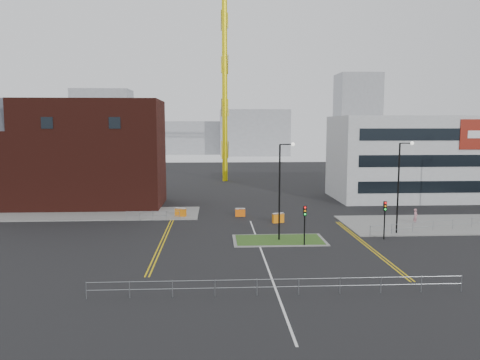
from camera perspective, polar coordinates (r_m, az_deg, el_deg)
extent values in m
plane|color=black|center=(36.36, 3.35, -10.51)|extent=(200.00, 200.00, 0.00)
cube|color=slate|center=(59.70, -18.67, -3.95)|extent=(28.00, 8.00, 0.12)
cube|color=slate|center=(56.05, 24.66, -4.90)|extent=(24.00, 10.00, 0.12)
cube|color=slate|center=(44.24, 4.78, -7.32)|extent=(8.60, 4.60, 0.08)
cube|color=#264717|center=(44.24, 4.78, -7.30)|extent=(8.00, 4.00, 0.12)
cube|color=#401610|center=(64.64, -17.49, 3.09)|extent=(18.00, 10.00, 14.00)
cube|color=black|center=(60.87, -22.47, 6.46)|extent=(1.40, 0.10, 1.40)
cube|color=black|center=(58.73, -15.04, 6.74)|extent=(1.40, 0.10, 1.40)
cube|color=#401610|center=(68.75, -27.16, 1.19)|extent=(6.00, 10.00, 10.00)
cube|color=#B3B6B8|center=(73.09, 21.13, 2.55)|extent=(25.00, 12.00, 12.00)
cube|color=black|center=(68.00, 23.07, -0.79)|extent=(22.00, 0.10, 1.60)
cube|color=black|center=(67.66, 23.21, 2.16)|extent=(22.00, 0.10, 1.60)
cube|color=black|center=(67.51, 23.35, 5.12)|extent=(22.00, 0.10, 1.60)
cylinder|color=yellow|center=(89.84, -1.88, 11.58)|extent=(1.00, 1.00, 36.67)
cylinder|color=black|center=(43.37, 4.83, -1.60)|extent=(0.16, 0.16, 9.00)
cylinder|color=black|center=(43.04, 5.69, 4.35)|extent=(1.20, 0.10, 0.10)
sphere|color=silver|center=(43.14, 6.48, 4.34)|extent=(0.36, 0.36, 0.36)
cylinder|color=black|center=(48.40, 18.72, -1.06)|extent=(0.16, 0.16, 9.00)
cylinder|color=black|center=(48.25, 19.58, 4.25)|extent=(1.20, 0.10, 0.10)
sphere|color=silver|center=(48.48, 20.24, 4.23)|extent=(0.36, 0.36, 0.36)
cylinder|color=black|center=(42.31, 7.87, -5.99)|extent=(0.12, 0.12, 3.00)
cube|color=black|center=(41.97, 7.90, -3.72)|extent=(0.28, 0.22, 0.90)
sphere|color=red|center=(41.79, 7.94, -3.35)|extent=(0.18, 0.18, 0.18)
sphere|color=orange|center=(41.84, 7.94, -3.75)|extent=(0.18, 0.18, 0.18)
sphere|color=#0CCC33|center=(41.90, 7.93, -4.16)|extent=(0.18, 0.18, 0.18)
cylinder|color=black|center=(46.34, 17.19, -5.11)|extent=(0.12, 0.12, 3.00)
cube|color=black|center=(46.03, 17.26, -3.04)|extent=(0.28, 0.22, 0.90)
sphere|color=red|center=(45.86, 17.33, -2.69)|extent=(0.18, 0.18, 0.18)
sphere|color=orange|center=(45.91, 17.32, -3.06)|extent=(0.18, 0.18, 0.18)
sphere|color=#0CCC33|center=(45.96, 17.30, -3.43)|extent=(0.18, 0.18, 0.18)
cylinder|color=gray|center=(30.38, 4.66, -11.96)|extent=(24.00, 0.04, 0.04)
cylinder|color=gray|center=(30.54, 4.65, -12.85)|extent=(24.00, 0.04, 0.04)
cylinder|color=gray|center=(31.33, -18.24, -12.66)|extent=(0.05, 0.05, 1.10)
cylinder|color=gray|center=(34.23, 25.40, -11.31)|extent=(0.05, 0.05, 1.10)
cylinder|color=gray|center=(53.86, -10.58, -3.77)|extent=(6.00, 0.04, 0.04)
cylinder|color=gray|center=(53.95, -10.57, -4.29)|extent=(6.00, 0.04, 0.04)
cylinder|color=gray|center=(54.42, -13.71, -4.28)|extent=(0.05, 0.05, 1.10)
cylinder|color=gray|center=(53.64, -7.38, -4.30)|extent=(0.05, 0.05, 1.10)
cylinder|color=gray|center=(53.00, 24.53, -4.44)|extent=(19.01, 5.04, 0.04)
cylinder|color=gray|center=(53.10, 24.50, -4.97)|extent=(19.01, 5.04, 0.04)
cylinder|color=gray|center=(47.13, 15.58, -6.04)|extent=(0.05, 0.05, 1.10)
cube|color=silver|center=(38.27, 3.01, -9.62)|extent=(0.15, 30.00, 0.01)
cube|color=gold|center=(46.06, -9.36, -6.87)|extent=(0.12, 24.00, 0.01)
cube|color=gold|center=(46.03, -8.99, -6.87)|extent=(0.12, 24.00, 0.01)
cube|color=gold|center=(44.02, 14.94, -7.65)|extent=(0.12, 20.00, 0.01)
cube|color=gold|center=(44.11, 15.32, -7.63)|extent=(0.12, 20.00, 0.01)
cube|color=gray|center=(158.65, -16.34, 6.57)|extent=(18.00, 12.00, 22.00)
cube|color=gray|center=(165.11, 1.76, 5.79)|extent=(24.00, 12.00, 16.00)
cube|color=gray|center=(166.88, 14.09, 7.67)|extent=(14.00, 12.00, 28.00)
cube|color=gray|center=(174.61, -4.44, 5.17)|extent=(30.00, 12.00, 12.00)
imported|color=#BB7984|center=(54.70, 20.61, -4.16)|extent=(0.72, 0.71, 1.66)
cube|color=orange|center=(55.29, -7.25, -3.97)|extent=(1.37, 0.85, 1.09)
cube|color=silver|center=(55.21, -7.26, -3.47)|extent=(1.37, 0.85, 0.13)
cube|color=orange|center=(52.00, 4.67, -4.63)|extent=(1.35, 0.79, 1.07)
cube|color=silver|center=(51.91, 4.67, -4.11)|extent=(1.35, 0.79, 0.13)
cube|color=orange|center=(55.30, 0.02, -3.97)|extent=(1.18, 0.41, 0.97)
cube|color=silver|center=(55.22, 0.02, -3.53)|extent=(1.18, 0.41, 0.12)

